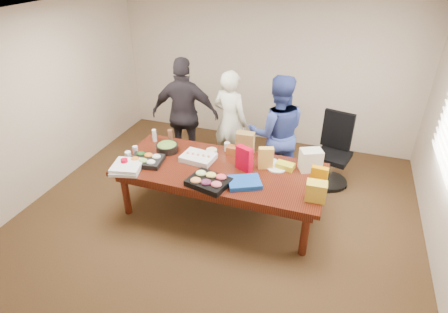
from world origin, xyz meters
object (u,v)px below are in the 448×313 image
at_px(conference_table, 220,191).
at_px(salad_bowl, 167,148).
at_px(person_center, 230,122).
at_px(sheet_cake, 198,158).
at_px(person_right, 277,133).
at_px(office_chair, 334,153).

distance_m(conference_table, salad_bowl, 1.00).
bearing_deg(person_center, sheet_cake, 101.26).
xyz_separation_m(person_right, sheet_cake, (-0.92, -0.88, -0.12)).
relative_size(conference_table, sheet_cake, 6.28).
bearing_deg(office_chair, conference_table, -124.85).
relative_size(sheet_cake, salad_bowl, 1.38).
bearing_deg(conference_table, person_right, 60.04).
bearing_deg(salad_bowl, person_center, 58.66).
distance_m(person_right, sheet_cake, 1.28).
distance_m(sheet_cake, salad_bowl, 0.54).
bearing_deg(person_right, person_center, -35.42).
xyz_separation_m(conference_table, person_center, (-0.26, 1.23, 0.48)).
height_order(office_chair, person_center, person_center).
height_order(conference_table, salad_bowl, salad_bowl).
height_order(sheet_cake, salad_bowl, salad_bowl).
relative_size(office_chair, salad_bowl, 3.46).
bearing_deg(office_chair, sheet_cake, -133.27).
height_order(office_chair, sheet_cake, office_chair).
distance_m(person_center, person_right, 0.86).
relative_size(conference_table, person_right, 1.55).
height_order(office_chair, salad_bowl, office_chair).
bearing_deg(person_right, conference_table, 41.85).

